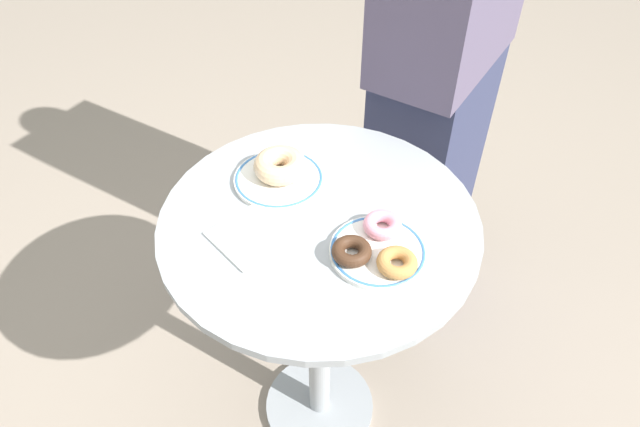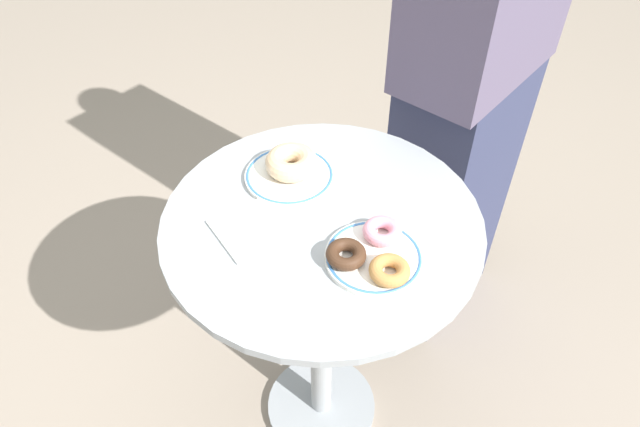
% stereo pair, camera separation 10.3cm
% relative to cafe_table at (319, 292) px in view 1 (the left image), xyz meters
% --- Properties ---
extents(ground_plane, '(7.00, 7.00, 0.02)m').
position_rel_cafe_table_xyz_m(ground_plane, '(0.00, 0.00, -0.54)').
color(ground_plane, gray).
extents(cafe_table, '(0.62, 0.62, 0.76)m').
position_rel_cafe_table_xyz_m(cafe_table, '(0.00, 0.00, 0.00)').
color(cafe_table, '#999EA3').
rests_on(cafe_table, ground).
extents(plate_left, '(0.18, 0.18, 0.01)m').
position_rel_cafe_table_xyz_m(plate_left, '(-0.14, 0.01, 0.24)').
color(plate_left, white).
rests_on(plate_left, cafe_table).
extents(plate_right, '(0.18, 0.18, 0.01)m').
position_rel_cafe_table_xyz_m(plate_right, '(0.14, 0.02, 0.24)').
color(plate_right, white).
rests_on(plate_right, cafe_table).
extents(donut_glazed, '(0.15, 0.15, 0.04)m').
position_rel_cafe_table_xyz_m(donut_glazed, '(-0.14, 0.02, 0.26)').
color(donut_glazed, '#E0B789').
rests_on(donut_glazed, plate_left).
extents(donut_old_fashioned, '(0.07, 0.07, 0.02)m').
position_rel_cafe_table_xyz_m(donut_old_fashioned, '(0.19, 0.02, 0.25)').
color(donut_old_fashioned, '#BC7F42').
rests_on(donut_old_fashioned, plate_right).
extents(donut_pink_frosted, '(0.08, 0.08, 0.02)m').
position_rel_cafe_table_xyz_m(donut_pink_frosted, '(0.11, 0.06, 0.25)').
color(donut_pink_frosted, pink).
rests_on(donut_pink_frosted, plate_right).
extents(donut_chocolate, '(0.09, 0.09, 0.02)m').
position_rel_cafe_table_xyz_m(donut_chocolate, '(0.12, -0.03, 0.25)').
color(donut_chocolate, '#422819').
rests_on(donut_chocolate, plate_right).
extents(paper_napkin, '(0.13, 0.13, 0.01)m').
position_rel_cafe_table_xyz_m(paper_napkin, '(-0.05, -0.13, 0.23)').
color(paper_napkin, white).
rests_on(paper_napkin, cafe_table).
extents(person_figure, '(0.33, 0.47, 1.59)m').
position_rel_cafe_table_xyz_m(person_figure, '(-0.16, 0.53, 0.24)').
color(person_figure, '#2D3351').
rests_on(person_figure, ground).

